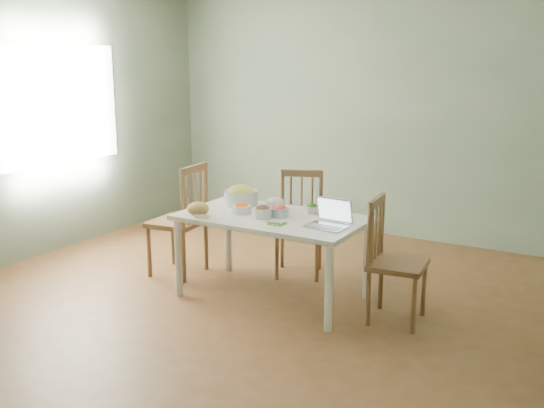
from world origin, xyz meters
The scene contains 19 objects.
floor centered at (0.00, 0.00, 0.00)m, with size 5.00×5.00×0.00m, color #533415.
wall_back centered at (0.00, 2.50, 1.35)m, with size 5.00×0.00×2.70m, color gray.
wall_left centered at (-2.50, 0.00, 1.35)m, with size 0.00×5.00×2.70m, color gray.
window_left centered at (-2.48, 0.30, 1.50)m, with size 0.04×1.60×1.20m, color white.
dining_table centered at (0.14, 0.17, 0.35)m, with size 1.51×0.85×0.71m, color silver, non-canonical shape.
chair_far centered at (0.06, 0.79, 0.48)m, with size 0.42×0.40×0.95m, color brown, non-canonical shape.
chair_left centered at (-0.93, 0.25, 0.52)m, with size 0.46×0.44×1.04m, color brown, non-canonical shape.
chair_right centered at (1.19, 0.25, 0.48)m, with size 0.42×0.40×0.95m, color brown, non-canonical shape.
bread_boule centered at (-0.38, -0.14, 0.77)m, with size 0.18×0.18×0.12m, color tan.
butter_stick centered at (-0.31, -0.19, 0.72)m, with size 0.12×0.03×0.03m, color beige.
bowl_squash centered at (-0.30, 0.37, 0.80)m, with size 0.30×0.30×0.17m, color #DFD151, non-canonical shape.
bowl_carrot centered at (-0.13, 0.12, 0.75)m, with size 0.15×0.15×0.09m, color orange, non-canonical shape.
bowl_onion centered at (0.03, 0.41, 0.75)m, with size 0.17×0.17×0.09m, color beige, non-canonical shape.
bowl_mushroom centered at (0.10, 0.07, 0.76)m, with size 0.15×0.15×0.10m, color black, non-canonical shape.
bowl_redpep centered at (0.19, 0.19, 0.75)m, with size 0.15×0.15×0.09m, color red, non-canonical shape.
bowl_broccoli centered at (0.37, 0.42, 0.75)m, with size 0.13×0.13×0.08m, color #1C3F18, non-canonical shape.
flatbread centered at (0.40, 0.48, 0.72)m, with size 0.20×0.20×0.02m, color #D8B98D.
basil_bunch centered at (0.29, -0.03, 0.72)m, with size 0.19×0.19×0.02m, color #236321, non-canonical shape.
laptop centered at (0.67, 0.07, 0.81)m, with size 0.31×0.26×0.21m, color silver, non-canonical shape.
Camera 1 is at (2.63, -4.05, 1.96)m, focal length 40.88 mm.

